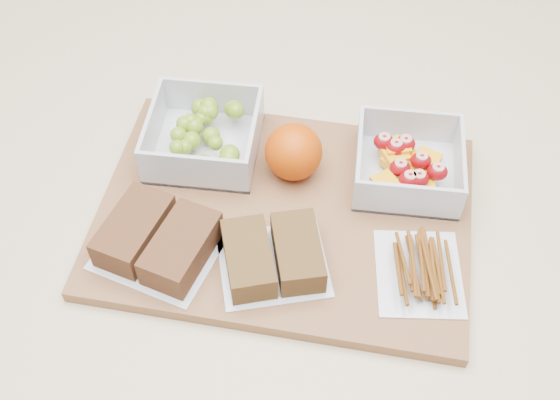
% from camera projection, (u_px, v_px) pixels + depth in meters
% --- Properties ---
extents(counter, '(1.20, 0.90, 0.90)m').
position_uv_depth(counter, '(277.00, 372.00, 1.17)').
color(counter, beige).
rests_on(counter, ground).
extents(cutting_board, '(0.44, 0.32, 0.02)m').
position_uv_depth(cutting_board, '(284.00, 215.00, 0.81)').
color(cutting_board, brown).
rests_on(cutting_board, counter).
extents(grape_container, '(0.13, 0.13, 0.05)m').
position_uv_depth(grape_container, '(206.00, 135.00, 0.84)').
color(grape_container, silver).
rests_on(grape_container, cutting_board).
extents(fruit_container, '(0.12, 0.12, 0.05)m').
position_uv_depth(fruit_container, '(407.00, 165.00, 0.81)').
color(fruit_container, silver).
rests_on(fruit_container, cutting_board).
extents(orange, '(0.07, 0.07, 0.07)m').
position_uv_depth(orange, '(294.00, 152.00, 0.81)').
color(orange, '#C64504').
rests_on(orange, cutting_board).
extents(sandwich_bag_left, '(0.15, 0.14, 0.04)m').
position_uv_depth(sandwich_bag_left, '(158.00, 240.00, 0.75)').
color(sandwich_bag_left, silver).
rests_on(sandwich_bag_left, cutting_board).
extents(sandwich_bag_center, '(0.14, 0.13, 0.04)m').
position_uv_depth(sandwich_bag_center, '(273.00, 256.00, 0.74)').
color(sandwich_bag_center, silver).
rests_on(sandwich_bag_center, cutting_board).
extents(pretzel_bag, '(0.10, 0.12, 0.02)m').
position_uv_depth(pretzel_bag, '(420.00, 268.00, 0.74)').
color(pretzel_bag, silver).
rests_on(pretzel_bag, cutting_board).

